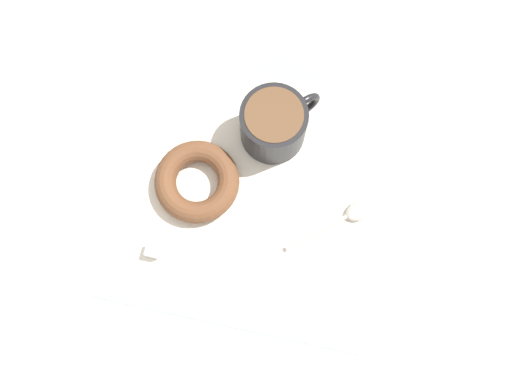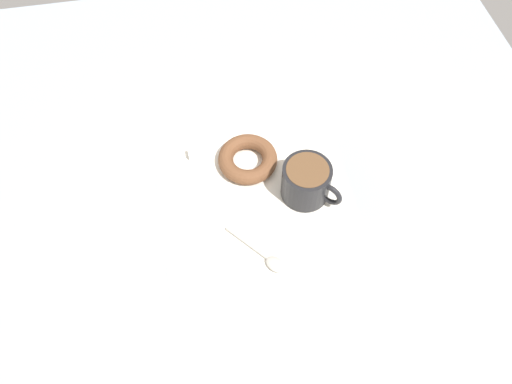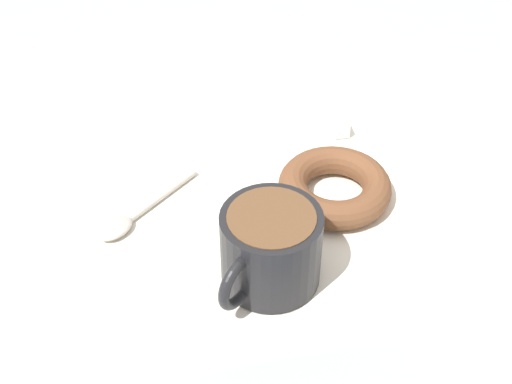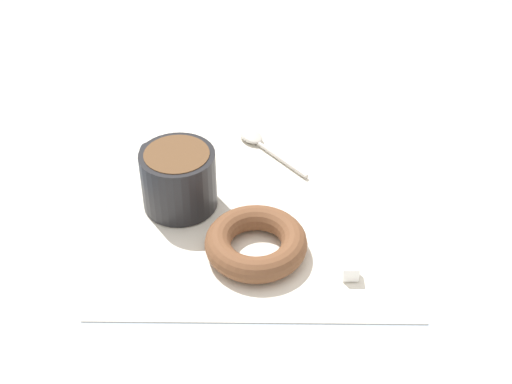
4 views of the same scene
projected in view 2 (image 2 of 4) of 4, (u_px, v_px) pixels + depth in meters
The scene contains 6 objects.
ground_plane at pixel (260, 199), 87.90cm from camera, with size 120.00×120.00×2.00cm, color #99A8B7.
napkin at pixel (256, 199), 86.61cm from camera, with size 32.90×32.90×0.30cm, color white.
coffee_cup at pixel (307, 181), 84.02cm from camera, with size 9.37×9.38×6.96cm.
donut at pixel (248, 159), 89.25cm from camera, with size 10.68×10.68×2.74cm, color brown.
spoon at pixel (269, 259), 79.94cm from camera, with size 10.32×9.18×0.90cm.
sugar_cube at pixel (193, 154), 90.53cm from camera, with size 1.60×1.60×1.60cm, color white.
Camera 2 is at (-44.79, 8.99, 74.11)cm, focal length 35.00 mm.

